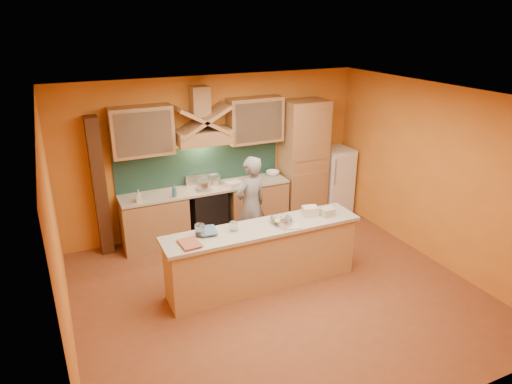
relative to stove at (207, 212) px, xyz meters
name	(u,v)px	position (x,y,z in m)	size (l,w,h in m)	color
floor	(278,293)	(0.30, -2.20, -0.45)	(5.50, 5.00, 0.01)	brown
ceiling	(282,98)	(0.30, -2.20, 2.35)	(5.50, 5.00, 0.01)	white
wall_back	(215,155)	(0.30, 0.30, 0.95)	(5.50, 0.02, 2.80)	orange
wall_front	(413,305)	(0.30, -4.70, 0.95)	(5.50, 0.02, 2.80)	orange
wall_left	(57,244)	(-2.45, -2.20, 0.95)	(0.02, 5.00, 2.80)	orange
wall_right	(435,175)	(3.05, -2.20, 0.95)	(0.02, 5.00, 2.80)	orange
base_cabinet_left	(154,222)	(-0.95, 0.00, -0.02)	(1.10, 0.60, 0.86)	#AC7C4E
base_cabinet_right	(255,204)	(0.95, 0.00, -0.02)	(1.10, 0.60, 0.86)	#AC7C4E
counter_top	(206,188)	(0.00, 0.00, 0.45)	(3.00, 0.62, 0.04)	#B3AA98
stove	(207,212)	(0.00, 0.00, 0.00)	(0.60, 0.58, 0.90)	black
backsplash	(200,165)	(0.00, 0.28, 0.80)	(3.00, 0.03, 0.70)	#18352E
range_hood	(203,137)	(0.00, 0.05, 1.37)	(0.92, 0.50, 0.24)	#AC7C4E
hood_chimney	(200,101)	(0.00, 0.15, 1.95)	(0.30, 0.30, 0.50)	#AC7C4E
upper_cabinet_left	(142,131)	(-1.00, 0.12, 1.55)	(1.00, 0.35, 0.80)	#AC7C4E
upper_cabinet_right	(255,120)	(1.00, 0.12, 1.55)	(1.00, 0.35, 0.80)	#AC7C4E
pantry_column	(303,161)	(1.95, 0.00, 0.70)	(0.80, 0.60, 2.30)	#AC7C4E
fridge	(335,180)	(2.70, 0.00, 0.20)	(0.58, 0.60, 1.30)	white
trim_column_left	(99,187)	(-1.75, 0.15, 0.70)	(0.20, 0.30, 2.30)	#472816
island_body	(263,258)	(0.20, -1.90, -0.01)	(2.80, 0.55, 0.88)	tan
island_top	(263,228)	(0.20, -1.90, 0.47)	(2.90, 0.62, 0.05)	#B3AA98
person	(251,206)	(0.46, -0.90, 0.39)	(0.61, 0.40, 1.68)	gray
pot_large	(203,186)	(-0.08, -0.09, 0.53)	(0.23, 0.23, 0.16)	#ADADB4
pot_small	(215,182)	(0.20, 0.08, 0.52)	(0.19, 0.19, 0.14)	#B7B7BE
soap_bottle_a	(139,196)	(-1.20, -0.18, 0.57)	(0.09, 0.09, 0.20)	silver
soap_bottle_b	(174,191)	(-0.62, -0.20, 0.58)	(0.08, 0.08, 0.21)	#32668A
bowl_back	(273,173)	(1.36, 0.10, 0.51)	(0.25, 0.25, 0.08)	white
dish_rack	(234,184)	(0.46, -0.17, 0.52)	(0.26, 0.20, 0.09)	white
book_lower	(181,246)	(-1.03, -2.00, 0.51)	(0.25, 0.33, 0.03)	#A3523A
book_upper	(200,232)	(-0.68, -1.74, 0.53)	(0.23, 0.31, 0.02)	teal
jar_large	(200,230)	(-0.70, -1.80, 0.58)	(0.13, 0.13, 0.17)	white
jar_small	(234,226)	(-0.22, -1.84, 0.56)	(0.11, 0.11, 0.13)	silver
kitchen_scale	(285,225)	(0.46, -2.06, 0.54)	(0.11, 0.11, 0.10)	silver
mixing_bowl	(281,220)	(0.50, -1.89, 0.53)	(0.30, 0.30, 0.07)	silver
cloth	(292,226)	(0.56, -2.08, 0.50)	(0.24, 0.18, 0.02)	beige
grocery_bag_a	(310,211)	(1.01, -1.84, 0.57)	(0.22, 0.17, 0.14)	beige
grocery_bag_b	(327,212)	(1.24, -1.96, 0.55)	(0.19, 0.15, 0.11)	beige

